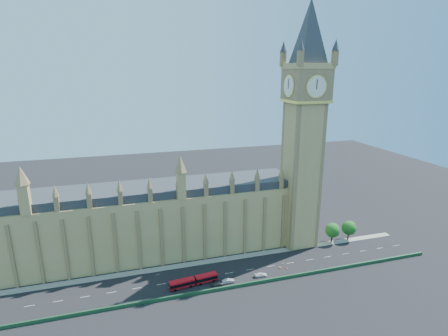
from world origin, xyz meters
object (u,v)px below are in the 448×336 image
object	(u,v)px
red_bus	(194,281)
car_white	(261,275)
car_grey	(217,284)
car_silver	(228,281)

from	to	relation	value
red_bus	car_white	xyz separation A→B (m)	(23.59, -1.62, -0.83)
car_grey	car_silver	size ratio (longest dim) A/B	0.96
car_silver	car_white	world-z (taller)	car_silver
red_bus	car_grey	xyz separation A→B (m)	(7.58, -2.47, -0.78)
red_bus	car_grey	world-z (taller)	red_bus
car_silver	red_bus	bearing A→B (deg)	79.66
red_bus	car_white	distance (m)	23.66
car_silver	car_grey	bearing A→B (deg)	95.24
car_grey	car_white	world-z (taller)	car_grey
red_bus	car_silver	distance (m)	11.79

